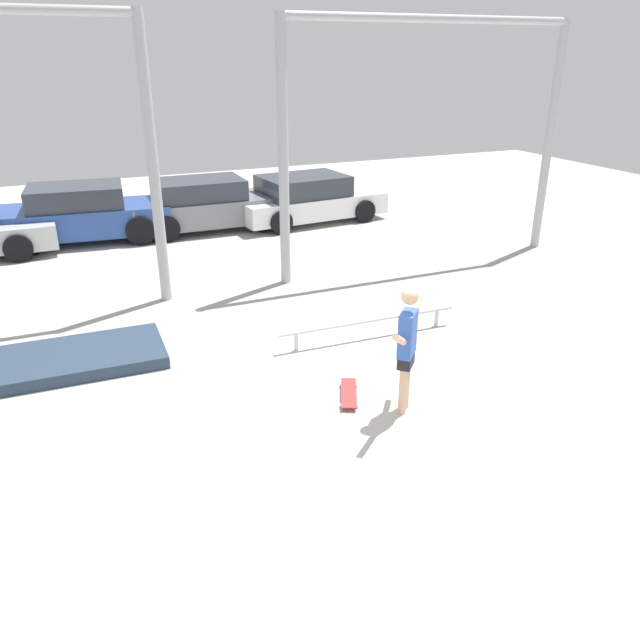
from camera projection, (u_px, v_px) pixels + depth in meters
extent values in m
plane|color=#B2ADA3|center=(328.00, 408.00, 8.31)|extent=(36.00, 36.00, 0.00)
cylinder|color=#DBAD89|center=(403.00, 386.00, 8.03)|extent=(0.11, 0.11, 0.82)
cylinder|color=#DBAD89|center=(406.00, 380.00, 8.16)|extent=(0.11, 0.11, 0.82)
cube|color=black|center=(406.00, 360.00, 7.97)|extent=(0.33, 0.33, 0.18)
cube|color=#3359B2|center=(408.00, 334.00, 7.82)|extent=(0.37, 0.38, 0.59)
sphere|color=#DBAD89|center=(410.00, 296.00, 7.62)|extent=(0.23, 0.23, 0.23)
cylinder|color=#DBAD89|center=(400.00, 340.00, 7.38)|extent=(0.41, 0.43, 0.34)
cylinder|color=#DBAD89|center=(416.00, 312.00, 8.16)|extent=(0.41, 0.43, 0.34)
cube|color=red|center=(349.00, 393.00, 8.54)|extent=(0.53, 0.82, 0.01)
cylinder|color=silver|center=(341.00, 385.00, 8.82)|extent=(0.05, 0.06, 0.05)
cylinder|color=silver|center=(356.00, 386.00, 8.81)|extent=(0.05, 0.06, 0.05)
cylinder|color=silver|center=(341.00, 406.00, 8.31)|extent=(0.05, 0.06, 0.05)
cylinder|color=silver|center=(357.00, 406.00, 8.31)|extent=(0.05, 0.06, 0.05)
cube|color=#28384C|center=(66.00, 360.00, 9.39)|extent=(2.89, 1.45, 0.19)
cylinder|color=#B7BABF|center=(370.00, 321.00, 10.22)|extent=(3.13, 0.14, 0.06)
cylinder|color=#B7BABF|center=(296.00, 342.00, 9.84)|extent=(0.07, 0.07, 0.31)
cylinder|color=#B7BABF|center=(436.00, 318.00, 10.72)|extent=(0.07, 0.07, 0.31)
cylinder|color=#A5A8AD|center=(153.00, 166.00, 10.97)|extent=(0.20, 0.20, 5.04)
cylinder|color=#A5A8AD|center=(283.00, 157.00, 11.86)|extent=(0.20, 0.20, 5.04)
cylinder|color=#A5A8AD|center=(549.00, 140.00, 14.22)|extent=(0.20, 0.20, 5.04)
cylinder|color=#A5A8AD|center=(437.00, 19.00, 12.07)|extent=(6.47, 0.16, 0.16)
cylinder|color=black|center=(18.00, 230.00, 15.38)|extent=(0.63, 0.23, 0.63)
cylinder|color=black|center=(18.00, 248.00, 13.97)|extent=(0.63, 0.23, 0.63)
cube|color=#284793|center=(86.00, 219.00, 15.49)|extent=(4.16, 2.07, 0.67)
cube|color=#2D333D|center=(75.00, 196.00, 15.21)|extent=(2.35, 1.77, 0.51)
cylinder|color=black|center=(137.00, 215.00, 16.64)|extent=(0.72, 0.29, 0.71)
cylinder|color=black|center=(140.00, 231.00, 15.19)|extent=(0.72, 0.29, 0.71)
cylinder|color=black|center=(36.00, 222.00, 15.94)|extent=(0.72, 0.29, 0.71)
cylinder|color=black|center=(30.00, 239.00, 14.49)|extent=(0.72, 0.29, 0.71)
cube|color=slate|center=(207.00, 210.00, 16.50)|extent=(4.02, 1.69, 0.64)
cube|color=#2D333D|center=(199.00, 189.00, 16.21)|extent=(2.22, 1.55, 0.50)
cylinder|color=black|center=(244.00, 206.00, 17.70)|extent=(0.67, 0.22, 0.67)
cylinder|color=black|center=(262.00, 219.00, 16.32)|extent=(0.67, 0.22, 0.67)
cylinder|color=black|center=(155.00, 214.00, 16.80)|extent=(0.67, 0.22, 0.67)
cylinder|color=black|center=(166.00, 229.00, 15.43)|extent=(0.67, 0.22, 0.67)
cube|color=white|center=(309.00, 205.00, 17.33)|extent=(4.28, 2.15, 0.56)
cube|color=#2D333D|center=(303.00, 186.00, 17.04)|extent=(2.41, 1.83, 0.54)
cylinder|color=black|center=(333.00, 199.00, 18.64)|extent=(0.63, 0.28, 0.61)
cylinder|color=black|center=(364.00, 211.00, 17.26)|extent=(0.63, 0.28, 0.61)
cylinder|color=black|center=(254.00, 209.00, 17.51)|extent=(0.63, 0.28, 0.61)
cylinder|color=black|center=(281.00, 222.00, 16.12)|extent=(0.63, 0.28, 0.61)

